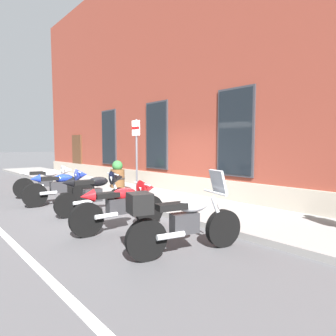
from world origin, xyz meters
name	(u,v)px	position (x,y,z in m)	size (l,w,h in m)	color
ground_plane	(131,208)	(0.00, 0.00, 0.00)	(140.00, 140.00, 0.00)	#424244
sidewalk	(163,200)	(0.00, 1.22, 0.06)	(30.41, 2.44, 0.13)	slate
lane_stripe	(0,231)	(0.00, -3.20, 0.00)	(30.41, 0.12, 0.01)	silver
brick_pub_facade	(251,76)	(0.00, 5.95, 4.53)	(24.41, 7.13, 9.08)	brown
motorcycle_white_sport	(49,180)	(-3.30, -1.04, 0.57)	(0.70, 2.05, 1.05)	black
motorcycle_blue_sport	(63,185)	(-1.72, -1.21, 0.56)	(0.62, 2.04, 1.02)	black
motorcycle_black_sport	(97,191)	(0.00, -1.00, 0.58)	(0.62, 1.98, 1.07)	black
motorcycle_red_sport	(123,204)	(1.62, -1.29, 0.55)	(0.62, 2.05, 1.00)	black
motorcycle_silver_touring	(181,220)	(3.35, -1.34, 0.55)	(0.91, 1.99, 1.33)	black
parking_sign	(136,148)	(-0.43, 0.53, 1.66)	(0.36, 0.07, 2.37)	#4C4C51
barrel_planter	(118,175)	(-2.78, 1.32, 0.59)	(0.56, 0.56, 1.03)	brown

